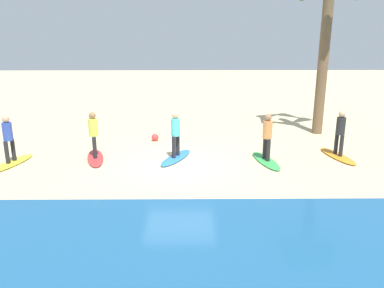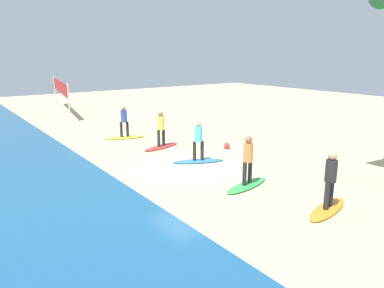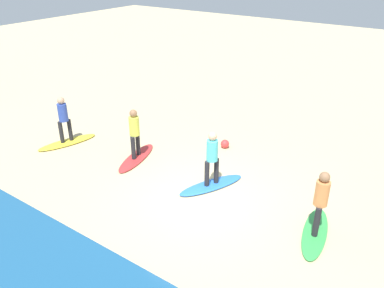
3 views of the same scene
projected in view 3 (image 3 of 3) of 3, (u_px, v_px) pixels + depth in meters
ground_plane at (203, 198)px, 10.82m from camera, size 60.00×60.00×0.00m
surfboard_green at (315, 233)px, 9.44m from camera, size 0.99×2.17×0.09m
surfer_green at (321, 198)px, 9.00m from camera, size 0.32×0.45×1.64m
surfboard_blue at (211, 185)px, 11.34m from camera, size 1.38×2.14×0.09m
surfer_blue at (212, 155)px, 10.90m from camera, size 0.32×0.43×1.64m
surfboard_red at (136, 158)px, 12.83m from camera, size 1.05×2.17×0.09m
surfer_red at (134, 130)px, 12.39m from camera, size 0.32×0.45×1.64m
surfboard_yellow at (67, 142)px, 13.85m from camera, size 1.13×2.17×0.09m
surfer_yellow at (63, 116)px, 13.41m from camera, size 0.32×0.45×1.64m
beach_ball at (225, 144)px, 13.50m from camera, size 0.30×0.30×0.30m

